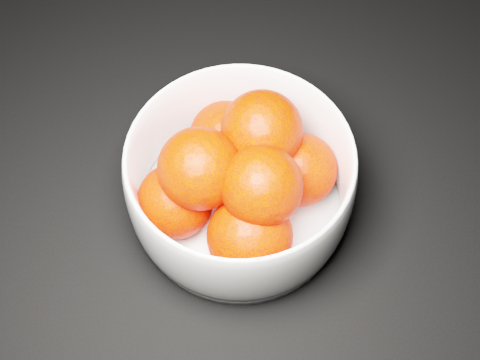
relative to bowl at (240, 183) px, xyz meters
The scene contains 2 objects.
bowl is the anchor object (origin of this frame).
orange_pile 0.01m from the bowl, 68.78° to the right, with size 0.15×0.16×0.11m.
Camera 1 is at (0.42, -0.50, 0.55)m, focal length 50.00 mm.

